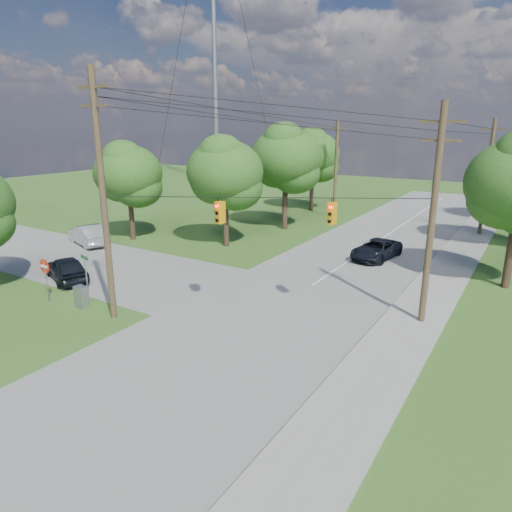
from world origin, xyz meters
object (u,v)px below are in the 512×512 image
Objects in this scene: car_cross_dark at (67,269)px; pole_north_w at (336,169)px; pole_ne at (433,214)px; pole_north_e at (487,177)px; do_not_enter_sign at (45,271)px; car_main_north at (376,249)px; control_cabinet at (81,297)px; pole_sw at (103,196)px; car_cross_silver at (88,234)px.

pole_north_w is at bearing -170.93° from car_cross_dark.
pole_north_w is 2.20× the size of car_cross_dark.
pole_ne reaches higher than pole_north_e.
do_not_enter_sign reaches higher than car_cross_dark.
pole_north_w is 2.01× the size of car_main_north.
do_not_enter_sign is at bearing 59.61° from car_cross_dark.
do_not_enter_sign reaches higher than control_cabinet.
car_main_north is at bearing -55.37° from pole_north_w.
pole_ne is at bearing 31.18° from control_cabinet.
do_not_enter_sign reaches higher than car_main_north.
car_cross_dark reaches higher than control_cabinet.
pole_sw is 32.55m from pole_north_e.
pole_ne is at bearing 126.97° from car_cross_dark.
car_cross_silver is (-13.12, 8.90, -5.37)m from pole_sw.
do_not_enter_sign is (-12.81, -17.82, 1.06)m from car_main_north.
pole_north_e reaches higher than car_cross_silver.
car_cross_dark is 0.91× the size of car_cross_silver.
control_cabinet is 0.49× the size of do_not_enter_sign.
control_cabinet is at bearing -118.27° from pole_north_e.
pole_north_w is (-13.90, 0.00, 0.00)m from pole_north_e.
car_cross_silver is 22.81m from car_main_north.
car_cross_dark is at bearing -165.40° from pole_ne.
car_cross_silver is at bearing -151.58° from car_main_north.
do_not_enter_sign is (-2.31, -0.41, 1.18)m from control_cabinet.
pole_sw is 19.91m from car_main_north.
do_not_enter_sign is (8.37, -9.36, 0.92)m from car_cross_silver.
car_cross_dark is (-20.35, -27.30, -4.32)m from pole_north_e.
car_cross_dark is at bearing 62.07° from car_cross_silver.
control_cabinet is (-2.44, -0.05, -5.63)m from pole_sw.
pole_north_e reaches higher than car_cross_dark.
pole_sw is 4.90× the size of do_not_enter_sign.
pole_sw is 1.20× the size of pole_north_w.
do_not_enter_sign is (-4.35, -30.06, -3.35)m from pole_north_w.
pole_sw reaches higher than car_cross_silver.
car_main_north reaches higher than control_cabinet.
pole_north_w is at bearing 91.62° from control_cabinet.
pole_north_w reaches higher than do_not_enter_sign.
car_main_north is 2.03× the size of do_not_enter_sign.
pole_north_e is 8.35× the size of control_cabinet.
pole_north_w is at bearing 131.28° from car_main_north.
control_cabinet is at bearing 68.58° from car_cross_silver.
car_cross_dark is 3.60m from do_not_enter_sign.
pole_sw reaches higher than control_cabinet.
pole_north_e reaches higher than car_main_north.
car_cross_silver reaches higher than control_cabinet.
pole_north_w is at bearing 180.00° from pole_north_e.
pole_ne is 22.00m from pole_north_e.
pole_sw reaches higher than car_cross_dark.
pole_north_e is 35.33m from do_not_enter_sign.
do_not_enter_sign is at bearing -98.24° from pole_north_w.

